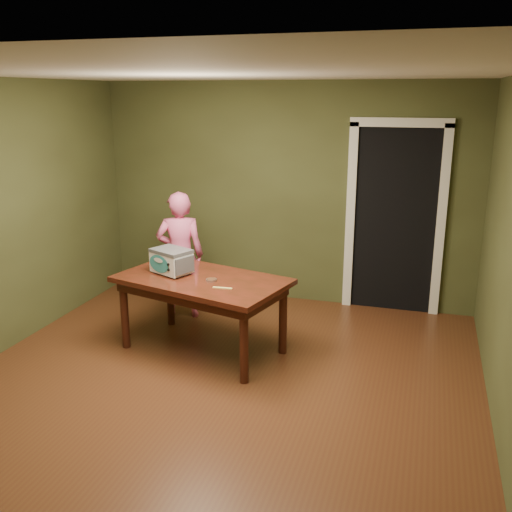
# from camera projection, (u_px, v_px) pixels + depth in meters

# --- Properties ---
(floor) EXTENTS (5.00, 5.00, 0.00)m
(floor) POSITION_uv_depth(u_px,v_px,m) (210.00, 393.00, 4.83)
(floor) COLOR #522C17
(floor) RESTS_ON ground
(room_shell) EXTENTS (4.52, 5.02, 2.61)m
(room_shell) POSITION_uv_depth(u_px,v_px,m) (205.00, 194.00, 4.36)
(room_shell) COLOR #4A512B
(room_shell) RESTS_ON ground
(doorway) EXTENTS (1.10, 0.66, 2.25)m
(doorway) POSITION_uv_depth(u_px,v_px,m) (396.00, 216.00, 6.74)
(doorway) COLOR black
(doorway) RESTS_ON ground
(dining_table) EXTENTS (1.77, 1.27, 0.75)m
(dining_table) POSITION_uv_depth(u_px,v_px,m) (202.00, 288.00, 5.48)
(dining_table) COLOR #33170B
(dining_table) RESTS_ON floor
(toy_oven) EXTENTS (0.46, 0.39, 0.24)m
(toy_oven) POSITION_uv_depth(u_px,v_px,m) (171.00, 260.00, 5.56)
(toy_oven) COLOR #4C4F54
(toy_oven) RESTS_ON dining_table
(baking_pan) EXTENTS (0.10, 0.10, 0.02)m
(baking_pan) POSITION_uv_depth(u_px,v_px,m) (211.00, 280.00, 5.36)
(baking_pan) COLOR silver
(baking_pan) RESTS_ON dining_table
(spatula) EXTENTS (0.18, 0.04, 0.01)m
(spatula) POSITION_uv_depth(u_px,v_px,m) (222.00, 288.00, 5.16)
(spatula) COLOR #FDE76E
(spatula) RESTS_ON dining_table
(child) EXTENTS (0.61, 0.51, 1.43)m
(child) POSITION_uv_depth(u_px,v_px,m) (180.00, 255.00, 6.34)
(child) COLOR pink
(child) RESTS_ON floor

